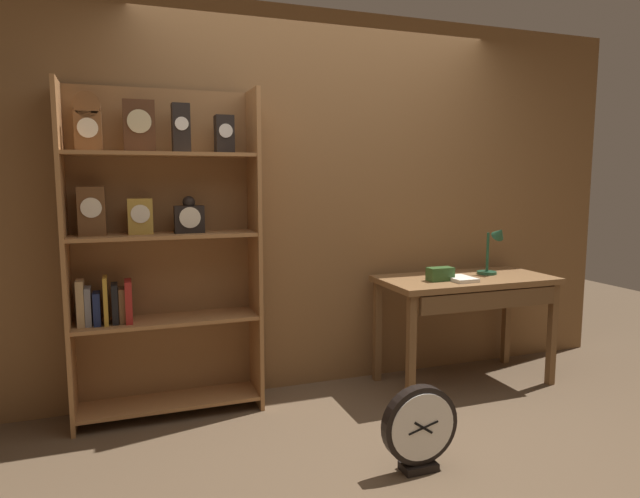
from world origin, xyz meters
TOP-DOWN VIEW (x-y plane):
  - ground_plane at (0.00, 0.00)m, footprint 10.00×10.00m
  - back_wood_panel at (0.00, 1.23)m, footprint 4.80×0.05m
  - bookshelf at (-1.14, 1.05)m, footprint 1.13×0.32m
  - workbench at (0.95, 0.83)m, footprint 1.23×0.60m
  - desk_lamp at (1.20, 0.88)m, footprint 0.18×0.18m
  - toolbox_small at (0.70, 0.80)m, footprint 0.18×0.09m
  - open_repair_manual at (0.83, 0.75)m, footprint 0.16×0.22m
  - round_clock_large at (0.03, -0.11)m, footprint 0.40×0.11m

SIDE VIEW (x-z plane):
  - ground_plane at x=0.00m, z-range 0.00..0.00m
  - round_clock_large at x=0.03m, z-range 0.00..0.45m
  - workbench at x=0.95m, z-range 0.29..1.06m
  - open_repair_manual at x=0.83m, z-range 0.77..0.80m
  - toolbox_small at x=0.70m, z-range 0.77..0.87m
  - desk_lamp at x=1.20m, z-range 0.78..1.15m
  - bookshelf at x=-1.14m, z-range 0.06..2.07m
  - back_wood_panel at x=0.00m, z-range 0.00..2.60m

